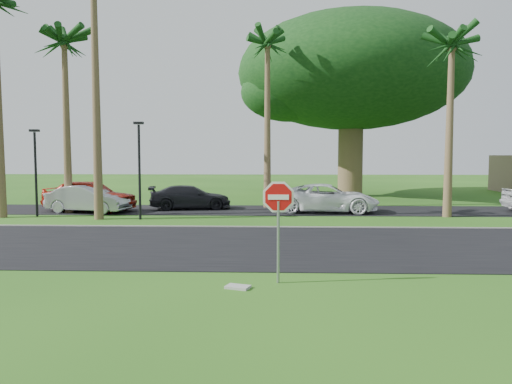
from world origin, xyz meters
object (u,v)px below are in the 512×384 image
object	(u,v)px
stop_sign_near	(278,210)
car_silver	(88,199)
car_red	(90,196)
car_minivan	(327,198)
car_dark	(190,198)

from	to	relation	value
stop_sign_near	car_silver	size ratio (longest dim) A/B	0.60
car_red	car_minivan	world-z (taller)	car_red
car_red	car_minivan	xyz separation A→B (m)	(12.87, -0.05, -0.11)
car_silver	car_dark	bearing A→B (deg)	-58.39
car_silver	car_red	size ratio (longest dim) A/B	0.87
car_dark	car_minivan	world-z (taller)	car_minivan
stop_sign_near	car_red	bearing A→B (deg)	124.59
stop_sign_near	car_minivan	bearing A→B (deg)	79.42
stop_sign_near	car_red	distance (m)	17.87
car_silver	car_minivan	xyz separation A→B (m)	(12.69, 0.65, 0.03)
stop_sign_near	car_silver	distance (m)	17.21
stop_sign_near	car_minivan	distance (m)	14.93
stop_sign_near	car_silver	xyz separation A→B (m)	(-9.96, 14.00, -1.05)
car_silver	car_red	xyz separation A→B (m)	(-0.18, 0.70, 0.14)
car_red	car_dark	size ratio (longest dim) A/B	1.11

